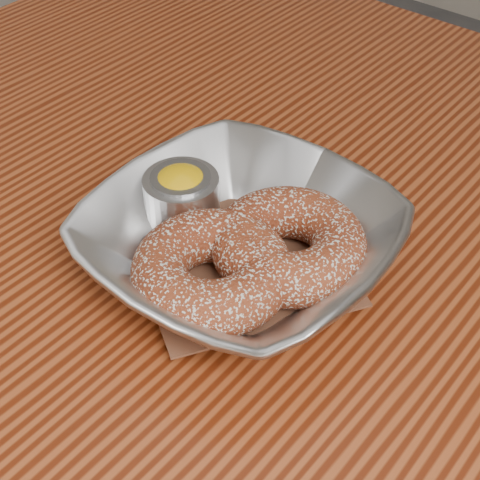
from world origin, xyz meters
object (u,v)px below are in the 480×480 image
Objects in this scene: table at (377,355)px; donut_front at (212,271)px; ramekin at (182,197)px; serving_bowl at (240,243)px; donut_back at (289,245)px.

table is 10.67× the size of donut_front.
table is 20.65× the size of ramekin.
serving_bowl is 0.04m from donut_front.
ramekin is at bearing -172.71° from donut_back.
table is at bearing 51.88° from donut_front.
donut_back is at bearing 31.48° from serving_bowl.
ramekin reaches higher than serving_bowl.
donut_front is (0.00, -0.04, 0.00)m from serving_bowl.
donut_front reaches higher than table.
ramekin reaches higher than donut_front.
donut_back is (-0.06, -0.05, 0.13)m from table.
table is at bearing 41.73° from donut_back.
ramekin is (-0.07, 0.04, 0.00)m from donut_front.
ramekin is at bearing 147.60° from donut_front.
donut_back is at bearing 65.38° from donut_front.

